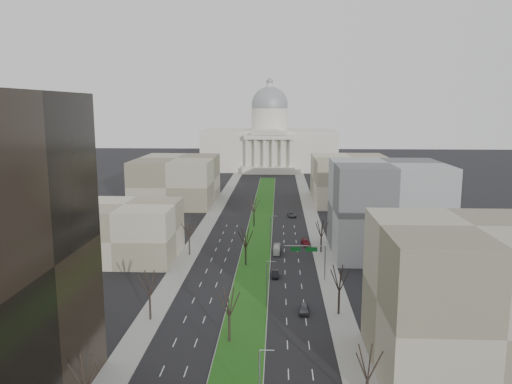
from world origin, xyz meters
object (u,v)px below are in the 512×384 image
(car_grey_far, at_px, (292,215))
(box_van, at_px, (277,249))
(car_grey_near, at_px, (304,309))
(car_red, at_px, (306,243))
(car_black, at_px, (275,274))

(car_grey_far, relative_size, box_van, 0.75)
(car_grey_near, height_order, car_red, car_grey_near)
(car_black, distance_m, box_van, 18.74)
(box_van, bearing_deg, car_black, -89.52)
(car_grey_far, bearing_deg, car_red, -92.11)
(car_grey_near, relative_size, box_van, 0.64)
(car_grey_near, xyz_separation_m, car_black, (-5.58, 19.72, -0.08))
(car_grey_near, relative_size, car_grey_far, 0.86)
(car_grey_near, xyz_separation_m, car_grey_far, (-0.30, 82.63, -0.04))
(car_red, xyz_separation_m, car_grey_far, (-3.02, 36.29, -0.01))
(car_red, bearing_deg, box_van, -142.70)
(box_van, bearing_deg, car_grey_near, -80.78)
(car_red, bearing_deg, car_grey_far, 87.47)
(car_grey_near, height_order, car_grey_far, car_grey_near)
(box_van, bearing_deg, car_red, 45.98)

